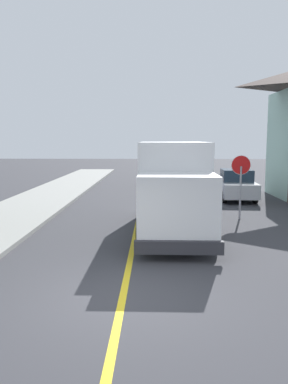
% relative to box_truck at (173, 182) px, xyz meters
% --- Properties ---
extents(ground_plane, '(120.00, 120.00, 0.00)m').
position_rel_box_truck_xyz_m(ground_plane, '(-1.35, -6.38, -1.77)').
color(ground_plane, '#38383D').
extents(centre_line_yellow, '(0.16, 56.00, 0.01)m').
position_rel_box_truck_xyz_m(centre_line_yellow, '(-1.35, 3.62, -1.76)').
color(centre_line_yellow, gold).
rests_on(centre_line_yellow, ground).
extents(box_truck, '(2.45, 7.20, 3.20)m').
position_rel_box_truck_xyz_m(box_truck, '(0.00, 0.00, 0.00)').
color(box_truck, white).
rests_on(box_truck, ground).
extents(parked_car_near, '(1.93, 4.45, 1.67)m').
position_rel_box_truck_xyz_m(parked_car_near, '(0.91, 7.25, -0.97)').
color(parked_car_near, '#2D4793').
rests_on(parked_car_near, ground).
extents(parked_car_mid, '(1.85, 4.42, 1.67)m').
position_rel_box_truck_xyz_m(parked_car_mid, '(0.41, 14.60, -0.97)').
color(parked_car_mid, '#4C564C').
rests_on(parked_car_mid, ground).
extents(parked_car_far, '(1.83, 4.41, 1.67)m').
position_rel_box_truck_xyz_m(parked_car_far, '(1.03, 21.28, -0.97)').
color(parked_car_far, '#B7B7BC').
rests_on(parked_car_far, ground).
extents(parked_van_across, '(2.01, 4.48, 1.67)m').
position_rel_box_truck_xyz_m(parked_van_across, '(3.85, 7.62, -0.97)').
color(parked_van_across, '#B7B7BC').
rests_on(parked_van_across, ground).
extents(stop_sign, '(0.80, 0.10, 2.65)m').
position_rel_box_truck_xyz_m(stop_sign, '(2.89, 2.13, 0.09)').
color(stop_sign, gray).
rests_on(stop_sign, ground).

